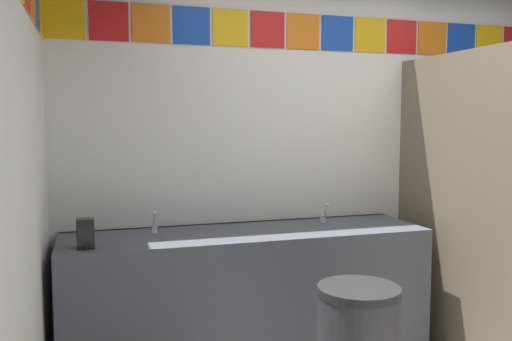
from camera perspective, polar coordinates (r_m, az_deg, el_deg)
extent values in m
cube|color=white|center=(3.84, 9.85, 0.90)|extent=(3.99, 0.08, 2.53)
cube|color=yellow|center=(3.42, -19.74, 14.94)|extent=(0.23, 0.01, 0.23)
cube|color=red|center=(3.42, -15.41, 15.06)|extent=(0.23, 0.01, 0.23)
cube|color=orange|center=(3.43, -11.10, 15.10)|extent=(0.23, 0.01, 0.23)
cube|color=#1947B7|center=(3.47, -6.86, 15.06)|extent=(0.23, 0.01, 0.23)
cube|color=yellow|center=(3.52, -2.74, 14.94)|extent=(0.23, 0.01, 0.23)
cube|color=red|center=(3.59, 1.25, 14.76)|extent=(0.23, 0.01, 0.23)
cube|color=orange|center=(3.68, 5.05, 14.52)|extent=(0.23, 0.01, 0.23)
cube|color=#1947B7|center=(3.78, 8.66, 14.23)|extent=(0.23, 0.01, 0.23)
cube|color=yellow|center=(3.89, 12.06, 13.91)|extent=(0.23, 0.01, 0.23)
cube|color=red|center=(4.02, 15.26, 13.57)|extent=(0.23, 0.01, 0.23)
cube|color=orange|center=(4.15, 18.24, 13.21)|extent=(0.23, 0.01, 0.23)
cube|color=#1947B7|center=(4.30, 21.01, 12.85)|extent=(0.23, 0.01, 0.23)
cube|color=yellow|center=(4.46, 23.59, 12.48)|extent=(0.23, 0.01, 0.23)
cube|color=#1947B7|center=(3.08, -22.32, 15.96)|extent=(0.01, 0.23, 0.23)
cube|color=yellow|center=(3.31, -21.95, 15.19)|extent=(0.01, 0.23, 0.23)
cube|color=#4C515B|center=(3.39, -0.89, -13.83)|extent=(2.19, 0.60, 0.89)
cube|color=#4C515B|center=(3.54, -2.20, -6.19)|extent=(2.19, 0.03, 0.08)
cylinder|color=white|center=(3.14, -10.48, -8.05)|extent=(0.34, 0.34, 0.10)
cylinder|color=white|center=(3.44, 8.10, -6.84)|extent=(0.34, 0.34, 0.10)
cylinder|color=silver|center=(3.26, -10.80, -6.12)|extent=(0.04, 0.04, 0.05)
cylinder|color=silver|center=(3.20, -10.72, -5.07)|extent=(0.02, 0.06, 0.09)
cylinder|color=silver|center=(3.55, 7.15, -5.13)|extent=(0.04, 0.04, 0.05)
cylinder|color=silver|center=(3.50, 7.50, -4.14)|extent=(0.02, 0.06, 0.09)
cube|color=black|center=(2.95, -17.69, -6.41)|extent=(0.09, 0.07, 0.16)
cylinder|color=black|center=(2.92, -17.66, -7.74)|extent=(0.02, 0.02, 0.03)
cube|color=#726651|center=(3.47, 21.44, -4.49)|extent=(0.04, 1.42, 1.97)
cube|color=white|center=(4.24, 24.77, -8.59)|extent=(0.34, 0.17, 0.34)
cylinder|color=#262628|center=(2.69, 10.90, -12.44)|extent=(0.40, 0.40, 0.04)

